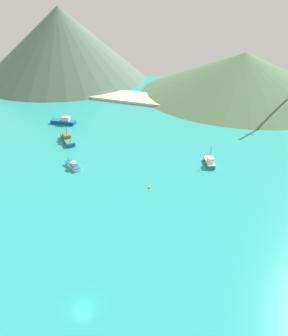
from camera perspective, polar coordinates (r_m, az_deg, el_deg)
ground at (r=83.49m, az=-0.04°, el=-7.88°), size 260.00×280.00×0.50m
fishing_boat_0 at (r=124.47m, az=-13.09°, el=4.90°), size 9.92×9.74×5.67m
fishing_boat_3 at (r=142.12m, az=-13.68°, el=7.86°), size 10.75×4.17×3.08m
fishing_boat_4 at (r=106.82m, az=11.27°, el=1.06°), size 4.98×7.44×6.25m
fishing_boat_6 at (r=105.51m, az=-12.17°, el=0.45°), size 6.97×5.37×2.34m
buoy_0 at (r=93.02m, az=0.94°, el=-3.40°), size 0.71×0.71×0.71m
beach_strip at (r=161.68m, az=11.68°, el=10.40°), size 247.00×17.91×1.20m
hill_west at (r=215.95m, az=-14.09°, el=20.10°), size 100.24×100.24×41.24m
hill_central at (r=186.98m, az=16.67°, el=15.40°), size 107.43×107.43×21.01m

